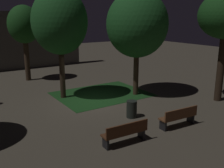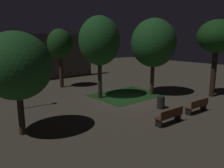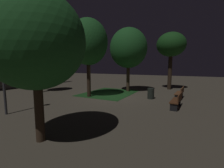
% 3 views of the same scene
% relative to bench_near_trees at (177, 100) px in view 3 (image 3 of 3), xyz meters
% --- Properties ---
extents(ground_plane, '(60.00, 60.00, 0.00)m').
position_rel_bench_near_trees_xyz_m(ground_plane, '(1.43, 5.02, -0.48)').
color(ground_plane, '#4C4438').
extents(grass_lawn, '(5.45, 4.25, 0.01)m').
position_rel_bench_near_trees_xyz_m(grass_lawn, '(2.57, 6.01, -0.48)').
color(grass_lawn, '#194219').
rests_on(grass_lawn, ground).
extents(bench_near_trees, '(1.82, 0.57, 0.88)m').
position_rel_bench_near_trees_xyz_m(bench_near_trees, '(0.00, 0.00, 0.00)').
color(bench_near_trees, '#512D19').
rests_on(bench_near_trees, ground).
extents(bench_by_lamp, '(1.83, 0.59, 0.88)m').
position_rel_bench_near_trees_xyz_m(bench_by_lamp, '(2.85, 0.00, 0.00)').
color(bench_by_lamp, brown).
rests_on(bench_by_lamp, ground).
extents(tree_left_canopy, '(2.95, 2.95, 5.99)m').
position_rel_bench_near_trees_xyz_m(tree_left_canopy, '(7.52, 1.34, 4.17)').
color(tree_left_canopy, '#2D2116').
rests_on(tree_left_canopy, ground).
extents(tree_right_canopy, '(3.10, 3.10, 6.21)m').
position_rel_bench_near_trees_xyz_m(tree_right_canopy, '(0.34, 6.69, 3.88)').
color(tree_right_canopy, '#2D2116').
rests_on(tree_right_canopy, ground).
extents(tree_near_wall, '(3.14, 3.14, 4.85)m').
position_rel_bench_near_trees_xyz_m(tree_near_wall, '(-6.48, 3.76, 2.80)').
color(tree_near_wall, '#38281C').
rests_on(tree_near_wall, ground).
extents(tree_back_right, '(2.31, 2.31, 5.47)m').
position_rel_bench_near_trees_xyz_m(tree_back_right, '(-0.16, 12.17, 3.55)').
color(tree_back_right, '#38281C').
rests_on(tree_back_right, ground).
extents(tree_lawn_side, '(3.58, 3.58, 6.14)m').
position_rel_bench_near_trees_xyz_m(tree_lawn_side, '(4.31, 4.84, 3.72)').
color(tree_lawn_side, '#38281C').
rests_on(tree_lawn_side, ground).
extents(lamp_post_path_center, '(0.36, 0.36, 4.16)m').
position_rel_bench_near_trees_xyz_m(lamp_post_path_center, '(-5.41, 7.82, 2.38)').
color(lamp_post_path_center, '#333338').
rests_on(lamp_post_path_center, ground).
extents(trash_bin, '(0.49, 0.49, 0.82)m').
position_rel_bench_near_trees_xyz_m(trash_bin, '(1.83, 2.00, -0.07)').
color(trash_bin, black).
rests_on(trash_bin, ground).
extents(building_wall_backdrop, '(11.05, 0.80, 5.11)m').
position_rel_bench_near_trees_xyz_m(building_wall_backdrop, '(0.73, 16.99, 2.08)').
color(building_wall_backdrop, '#4C4742').
rests_on(building_wall_backdrop, ground).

